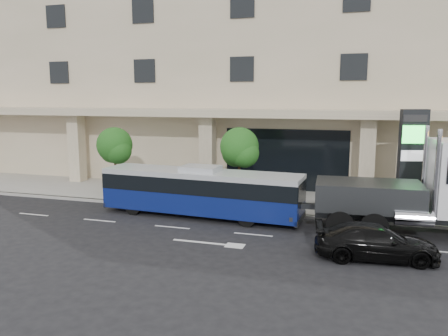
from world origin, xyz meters
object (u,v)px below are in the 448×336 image
(signage_pylon, at_px, (412,161))
(tow_truck, at_px, (435,192))
(city_bus, at_px, (201,191))
(black_sedan, at_px, (376,242))

(signage_pylon, bearing_deg, tow_truck, -93.49)
(city_bus, height_order, signage_pylon, signage_pylon)
(black_sedan, relative_size, signage_pylon, 0.85)
(tow_truck, bearing_deg, black_sedan, -127.90)
(tow_truck, height_order, black_sedan, tow_truck)
(city_bus, xyz_separation_m, tow_truck, (11.11, -0.11, 0.65))
(city_bus, bearing_deg, signage_pylon, 21.01)
(tow_truck, relative_size, black_sedan, 2.33)
(city_bus, bearing_deg, black_sedan, -20.28)
(tow_truck, bearing_deg, city_bus, 176.47)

